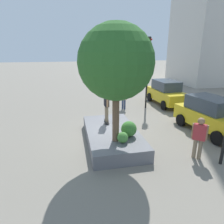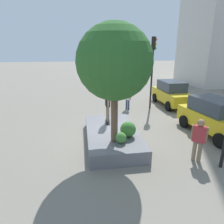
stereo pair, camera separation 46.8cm
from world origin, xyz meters
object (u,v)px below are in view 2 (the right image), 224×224
Objects in this scene: plaza_tree at (115,63)px; pedestrian_crossing at (199,137)px; bystander_watching at (128,98)px; traffic_light_median at (153,62)px; taxi_cab at (172,93)px; skateboard at (108,121)px; sedan_parked at (214,117)px; planter_ledge at (112,136)px; skateboarder at (108,103)px.

plaza_tree is 4.31m from pedestrian_crossing.
traffic_light_median is at bearing 89.81° from bystander_watching.
bystander_watching is at bearing -80.72° from taxi_cab.
pedestrian_crossing is at bearing 70.04° from plaza_tree.
skateboard is 0.19× the size of sedan_parked.
traffic_light_median is at bearing -72.63° from taxi_cab.
sedan_parked is 5.97m from bystander_watching.
planter_ledge is 7.89m from taxi_cab.
planter_ledge is 2.61× the size of pedestrian_crossing.
planter_ledge is at bearing 3.32° from skateboarder.
taxi_cab is (-5.58, 5.53, 0.66)m from planter_ledge.
bystander_watching is (-7.22, -1.12, -0.13)m from pedestrian_crossing.
skateboarder reaches higher than sedan_parked.
plaza_tree is 6.19m from sedan_parked.
pedestrian_crossing is 1.15× the size of bystander_watching.
skateboard is 5.47m from sedan_parked.
plaza_tree is at bearing -3.88° from planter_ledge.
pedestrian_crossing is (1.13, 3.11, -2.76)m from plaza_tree.
sedan_parked is 0.84× the size of traffic_light_median.
skateboard is (-2.17, 0.01, -3.13)m from plaza_tree.
skateboarder is 0.98× the size of pedestrian_crossing.
plaza_tree is at bearing -77.66° from sedan_parked.
skateboarder is 0.34× the size of traffic_light_median.
pedestrian_crossing is at bearing -17.73° from taxi_cab.
skateboard is at bearing -136.83° from pedestrian_crossing.
skateboarder is 5.50m from sedan_parked.
bystander_watching is at bearing 153.25° from skateboarder.
sedan_parked is 2.40× the size of pedestrian_crossing.
skateboarder is 0.41× the size of sedan_parked.
sedan_parked reaches higher than planter_ledge.
planter_ledge is 6.90m from traffic_light_median.
taxi_cab is at bearing 128.88° from skateboarder.
bystander_watching reaches higher than planter_ledge.
skateboard reaches higher than planter_ledge.
skateboarder reaches higher than taxi_cab.
bystander_watching is (-6.09, 1.99, -2.89)m from plaza_tree.
skateboarder reaches higher than skateboard.
pedestrian_crossing reaches higher than planter_ledge.
skateboard is 6.04m from traffic_light_median.
taxi_cab is at bearing 107.37° from traffic_light_median.
plaza_tree reaches higher than pedestrian_crossing.
pedestrian_crossing is (7.22, -0.59, -2.38)m from traffic_light_median.
skateboarder is 1.12× the size of bystander_watching.
traffic_light_median reaches higher than planter_ledge.
plaza_tree is 5.69× the size of skateboard.
taxi_cab is at bearing 99.28° from bystander_watching.
plaza_tree is at bearing -18.08° from bystander_watching.
taxi_cab is 3.67m from bystander_watching.
planter_ledge is at bearing -36.03° from traffic_light_median.
skateboarder is at bearing -176.68° from planter_ledge.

